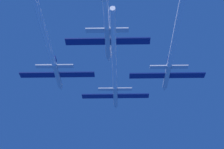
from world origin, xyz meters
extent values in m
cylinder|color=silver|center=(0.58, -0.02, 0.24)|extent=(1.12, 10.14, 1.12)
cone|color=silver|center=(0.58, 6.16, 0.24)|extent=(1.09, 2.23, 1.09)
ellipsoid|color=black|center=(0.58, 2.21, 0.72)|extent=(0.78, 2.03, 0.56)
cube|color=navy|center=(-3.83, -0.53, 0.24)|extent=(7.70, 2.23, 0.24)
cube|color=navy|center=(4.99, -0.53, 0.24)|extent=(7.70, 2.23, 0.24)
cube|color=navy|center=(0.58, -4.08, 1.61)|extent=(0.29, 1.82, 1.62)
cube|color=silver|center=(-1.71, -4.28, 0.24)|extent=(3.47, 1.34, 0.24)
cube|color=silver|center=(2.87, -4.28, 0.24)|extent=(3.47, 1.34, 0.24)
cylinder|color=white|center=(0.58, -20.27, 0.24)|extent=(1.00, 30.35, 1.00)
cylinder|color=silver|center=(-12.12, -12.28, -0.28)|extent=(1.12, 10.14, 1.12)
cone|color=silver|center=(-12.12, -6.09, -0.28)|extent=(1.09, 2.23, 1.09)
ellipsoid|color=black|center=(-12.12, -10.05, 0.20)|extent=(0.78, 2.03, 0.56)
cube|color=navy|center=(-16.52, -12.79, -0.28)|extent=(7.70, 2.23, 0.24)
cube|color=navy|center=(-7.71, -12.79, -0.28)|extent=(7.70, 2.23, 0.24)
cube|color=navy|center=(-12.12, -16.33, 1.09)|extent=(0.29, 1.82, 1.62)
cube|color=silver|center=(-14.41, -16.54, -0.28)|extent=(3.47, 1.34, 0.24)
cube|color=silver|center=(-9.82, -16.54, -0.28)|extent=(3.47, 1.34, 0.24)
cylinder|color=white|center=(-12.12, -30.04, -0.28)|extent=(1.00, 25.39, 1.00)
cylinder|color=silver|center=(12.07, -12.29, -0.75)|extent=(1.12, 10.14, 1.12)
cone|color=silver|center=(12.07, -6.11, -0.75)|extent=(1.09, 2.23, 1.09)
ellipsoid|color=black|center=(12.07, -10.06, -0.28)|extent=(0.78, 2.03, 0.56)
cube|color=navy|center=(7.66, -12.80, -0.75)|extent=(7.70, 2.23, 0.24)
cube|color=navy|center=(16.48, -12.80, -0.75)|extent=(7.70, 2.23, 0.24)
cube|color=navy|center=(12.07, -16.35, 0.61)|extent=(0.29, 1.82, 1.62)
cube|color=silver|center=(9.78, -16.55, -0.75)|extent=(3.47, 1.34, 0.24)
cube|color=silver|center=(14.36, -16.55, -0.75)|extent=(3.47, 1.34, 0.24)
cylinder|color=white|center=(12.07, -30.85, -0.75)|extent=(1.00, 26.97, 1.00)
cylinder|color=silver|center=(-0.59, -24.50, 0.34)|extent=(1.12, 10.14, 1.12)
cone|color=silver|center=(-0.59, -18.32, 0.34)|extent=(1.09, 2.23, 1.09)
ellipsoid|color=black|center=(-0.59, -22.27, 0.82)|extent=(0.78, 2.03, 0.56)
cube|color=navy|center=(-5.00, -25.01, 0.34)|extent=(7.70, 2.23, 0.24)
cube|color=navy|center=(3.82, -25.01, 0.34)|extent=(7.70, 2.23, 0.24)
cube|color=navy|center=(-0.59, -28.56, 1.71)|extent=(0.29, 1.82, 1.62)
cube|color=silver|center=(-2.88, -28.76, 0.34)|extent=(3.47, 1.34, 0.24)
cube|color=silver|center=(1.70, -28.76, 0.34)|extent=(3.47, 1.34, 0.24)
camera|label=1|loc=(1.67, -91.37, -43.18)|focal=65.38mm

